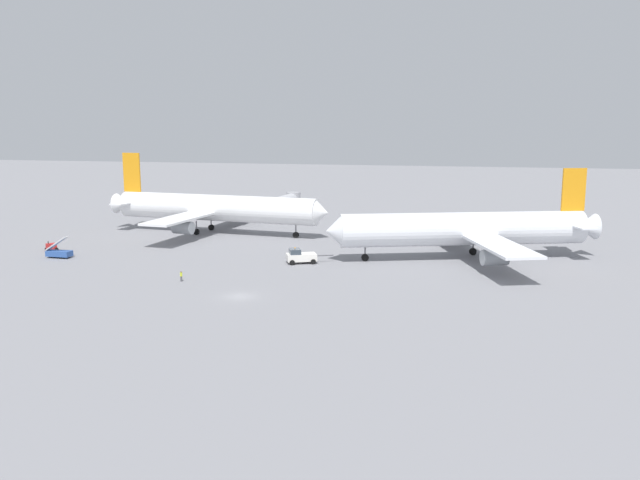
{
  "coord_description": "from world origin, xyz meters",
  "views": [
    {
      "loc": [
        31.72,
        -85.31,
        24.17
      ],
      "look_at": [
        5.77,
        25.33,
        4.0
      ],
      "focal_mm": 36.88,
      "sensor_mm": 36.0,
      "label": 1
    }
  ],
  "objects_px": {
    "pushback_tug": "(300,256)",
    "ground_crew_ramp_agent_by_cones": "(181,276)",
    "airliner_at_gate_left": "(215,208)",
    "gse_stair_truck_yellow": "(59,252)",
    "airliner_being_pushed": "(465,229)",
    "gse_gpu_cart_small": "(51,246)",
    "jet_bridge": "(285,201)"
  },
  "relations": [
    {
      "from": "jet_bridge",
      "to": "ground_crew_ramp_agent_by_cones",
      "type": "bearing_deg",
      "value": -86.42
    },
    {
      "from": "airliner_being_pushed",
      "to": "gse_stair_truck_yellow",
      "type": "bearing_deg",
      "value": -167.66
    },
    {
      "from": "gse_stair_truck_yellow",
      "to": "jet_bridge",
      "type": "bearing_deg",
      "value": 67.75
    },
    {
      "from": "pushback_tug",
      "to": "jet_bridge",
      "type": "xyz_separation_m",
      "value": [
        -19.12,
        55.74,
        2.81
      ]
    },
    {
      "from": "pushback_tug",
      "to": "ground_crew_ramp_agent_by_cones",
      "type": "relative_size",
      "value": 5.06
    },
    {
      "from": "ground_crew_ramp_agent_by_cones",
      "to": "gse_gpu_cart_small",
      "type": "bearing_deg",
      "value": 153.51
    },
    {
      "from": "airliner_at_gate_left",
      "to": "ground_crew_ramp_agent_by_cones",
      "type": "relative_size",
      "value": 32.37
    },
    {
      "from": "airliner_at_gate_left",
      "to": "airliner_being_pushed",
      "type": "distance_m",
      "value": 57.06
    },
    {
      "from": "pushback_tug",
      "to": "airliner_being_pushed",
      "type": "bearing_deg",
      "value": 20.12
    },
    {
      "from": "airliner_being_pushed",
      "to": "ground_crew_ramp_agent_by_cones",
      "type": "distance_m",
      "value": 50.88
    },
    {
      "from": "gse_gpu_cart_small",
      "to": "ground_crew_ramp_agent_by_cones",
      "type": "distance_m",
      "value": 39.43
    },
    {
      "from": "pushback_tug",
      "to": "ground_crew_ramp_agent_by_cones",
      "type": "bearing_deg",
      "value": -129.91
    },
    {
      "from": "gse_gpu_cart_small",
      "to": "gse_stair_truck_yellow",
      "type": "bearing_deg",
      "value": -45.45
    },
    {
      "from": "pushback_tug",
      "to": "gse_stair_truck_yellow",
      "type": "height_order",
      "value": "gse_stair_truck_yellow"
    },
    {
      "from": "gse_gpu_cart_small",
      "to": "airliner_being_pushed",
      "type": "bearing_deg",
      "value": 7.36
    },
    {
      "from": "airliner_being_pushed",
      "to": "gse_gpu_cart_small",
      "type": "distance_m",
      "value": 78.55
    },
    {
      "from": "pushback_tug",
      "to": "jet_bridge",
      "type": "relative_size",
      "value": 0.43
    },
    {
      "from": "ground_crew_ramp_agent_by_cones",
      "to": "airliner_being_pushed",
      "type": "bearing_deg",
      "value": 33.04
    },
    {
      "from": "airliner_at_gate_left",
      "to": "ground_crew_ramp_agent_by_cones",
      "type": "distance_m",
      "value": 45.92
    },
    {
      "from": "jet_bridge",
      "to": "airliner_being_pushed",
      "type": "bearing_deg",
      "value": -44.04
    },
    {
      "from": "jet_bridge",
      "to": "pushback_tug",
      "type": "bearing_deg",
      "value": -71.07
    },
    {
      "from": "gse_stair_truck_yellow",
      "to": "gse_gpu_cart_small",
      "type": "xyz_separation_m",
      "value": [
        -5.65,
        5.74,
        -0.23
      ]
    },
    {
      "from": "airliner_being_pushed",
      "to": "gse_stair_truck_yellow",
      "type": "relative_size",
      "value": 10.46
    },
    {
      "from": "gse_gpu_cart_small",
      "to": "jet_bridge",
      "type": "distance_m",
      "value": 63.55
    },
    {
      "from": "gse_stair_truck_yellow",
      "to": "ground_crew_ramp_agent_by_cones",
      "type": "xyz_separation_m",
      "value": [
        29.64,
        -11.85,
        -0.18
      ]
    },
    {
      "from": "airliner_at_gate_left",
      "to": "gse_stair_truck_yellow",
      "type": "bearing_deg",
      "value": -118.5
    },
    {
      "from": "airliner_being_pushed",
      "to": "gse_gpu_cart_small",
      "type": "height_order",
      "value": "airliner_being_pushed"
    },
    {
      "from": "airliner_at_gate_left",
      "to": "jet_bridge",
      "type": "distance_m",
      "value": 30.13
    },
    {
      "from": "ground_crew_ramp_agent_by_cones",
      "to": "jet_bridge",
      "type": "xyz_separation_m",
      "value": [
        -4.57,
        73.13,
        3.19
      ]
    },
    {
      "from": "gse_stair_truck_yellow",
      "to": "airliner_at_gate_left",
      "type": "bearing_deg",
      "value": 61.5
    },
    {
      "from": "gse_stair_truck_yellow",
      "to": "ground_crew_ramp_agent_by_cones",
      "type": "bearing_deg",
      "value": -21.79
    },
    {
      "from": "airliner_at_gate_left",
      "to": "gse_gpu_cart_small",
      "type": "distance_m",
      "value": 35.45
    }
  ]
}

